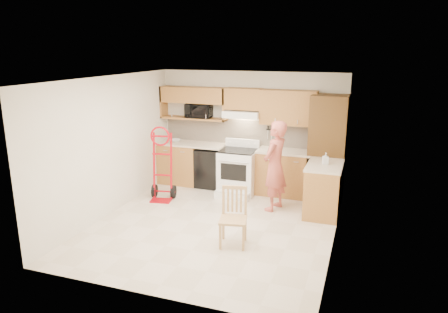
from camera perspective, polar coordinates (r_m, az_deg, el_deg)
The scene contains 28 objects.
floor at distance 7.31m, azimuth -1.31°, elevation -9.40°, with size 4.00×4.50×0.02m, color beige.
ceiling at distance 6.69m, azimuth -1.43°, elevation 10.72°, with size 4.00×4.50×0.02m, color white.
wall_back at distance 8.99m, azimuth 3.70°, elevation 3.62°, with size 4.00×0.02×2.50m, color silver.
wall_front at distance 4.94m, azimuth -10.66°, elevation -6.02°, with size 4.00×0.02×2.50m, color silver.
wall_left at distance 7.81m, azimuth -15.32°, elevation 1.42°, with size 0.02×4.50×2.50m, color silver.
wall_right at distance 6.49m, azimuth 15.51°, elevation -1.26°, with size 0.02×4.50×2.50m, color silver.
backsplash at distance 8.97m, azimuth 3.65°, elevation 3.28°, with size 3.92×0.03×0.55m, color beige.
lower_cab_left at distance 9.42m, azimuth -6.01°, elevation -0.92°, with size 0.90×0.60×0.90m, color olive.
dishwasher at distance 9.14m, azimuth -1.75°, elevation -1.49°, with size 0.60×0.60×0.85m, color black.
lower_cab_right at distance 8.71m, azimuth 8.33°, elevation -2.30°, with size 1.14×0.60×0.90m, color olive.
countertop_left at distance 9.18m, azimuth -4.40°, elevation 1.74°, with size 1.50×0.63×0.04m, color beige.
countertop_right at distance 8.58m, azimuth 8.45°, elevation 0.70°, with size 1.14×0.63×0.04m, color beige.
cab_return_right at distance 7.84m, azimuth 13.46°, elevation -4.50°, with size 0.60×1.00×0.90m, color olive.
countertop_return at distance 7.70m, azimuth 13.67°, elevation -1.19°, with size 0.63×1.00×0.04m, color beige.
pantry_tall at distance 8.44m, azimuth 13.95°, elevation 1.10°, with size 0.70×0.60×2.10m, color #4D2F0D.
upper_cab_left at distance 9.13m, azimuth -4.19°, elevation 8.42°, with size 1.50×0.33×0.34m, color olive.
upper_shelf_mw at distance 9.20m, azimuth -4.13°, elevation 5.26°, with size 1.50×0.33×0.04m, color olive.
upper_cab_center at distance 8.75m, azimuth 2.70°, elevation 7.90°, with size 0.76×0.33×0.44m, color olive.
upper_cab_right at distance 8.55m, azimuth 8.84°, elevation 6.64°, with size 1.14×0.33×0.70m, color olive.
range_hood at distance 8.73m, azimuth 2.55°, elevation 5.84°, with size 0.76×0.46×0.14m, color white.
knife_strip at distance 8.81m, azimuth 7.06°, elevation 3.24°, with size 0.40×0.05×0.29m, color black, non-canonical shape.
microwave at distance 9.12m, azimuth -3.45°, elevation 6.30°, with size 0.56×0.38×0.31m, color black.
range at distance 8.62m, azimuth 1.82°, elevation -1.64°, with size 0.75×0.98×1.10m, color white, non-canonical shape.
person at distance 7.76m, azimuth 6.99°, elevation -1.30°, with size 0.62×0.41×1.70m, color #B85447.
hand_truck at distance 8.33m, azimuth -8.59°, elevation -1.48°, with size 0.53×0.49×1.35m, color #B70915, non-canonical shape.
dining_chair at distance 6.44m, azimuth 1.26°, elevation -8.37°, with size 0.41×0.44×0.91m, color tan, non-canonical shape.
soap_bottle at distance 7.69m, azimuth 13.74°, elevation -0.25°, with size 0.09×0.10×0.21m, color white.
bowl at distance 9.34m, azimuth -6.67°, elevation 2.20°, with size 0.23×0.23×0.06m, color white.
Camera 1 is at (2.35, -6.24, 2.98)m, focal length 33.36 mm.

